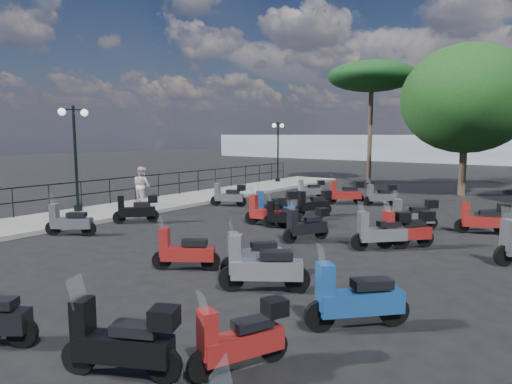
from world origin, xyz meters
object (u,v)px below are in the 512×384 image
Objects in this scene: scooter_9 at (313,204)px; scooter_27 at (406,230)px; lamp_post_1 at (75,152)px; broadleaf_tree at (467,99)px; pedestrian_far at (142,186)px; scooter_22 at (483,219)px; scooter_4 at (310,190)px; scooter_18 at (122,342)px; scooter_10 at (345,193)px; scooter_15 at (275,206)px; lamp_post_2 at (278,148)px; scooter_2 at (136,210)px; scooter_8 at (283,217)px; scooter_1 at (69,222)px; scooter_16 at (380,195)px; scooter_13 at (262,267)px; scooter_25 at (355,299)px; scooter_7 at (184,252)px; scooter_20 at (307,225)px; scooter_3 at (229,195)px; pine_2 at (372,77)px; scooter_21 at (382,231)px; scooter_28 at (413,215)px; scooter_24 at (241,339)px; scooter_14 at (268,212)px; scooter_19 at (253,255)px.

scooter_27 is at bearing -179.77° from scooter_9.
lamp_post_1 is 18.62m from broadleaf_tree.
broadleaf_tree is at bearing -124.32° from pedestrian_far.
scooter_22 reaches higher than scooter_9.
scooter_4 is 0.77× the size of scooter_18.
scooter_15 is at bearing 137.07° from scooter_10.
scooter_22 is at bearing -30.65° from lamp_post_2.
lamp_post_2 is 2.73× the size of scooter_2.
scooter_8 is 2.70m from scooter_9.
scooter_16 is (5.55, 11.57, 0.01)m from scooter_1.
scooter_13 is 18.37m from broadleaf_tree.
scooter_22 reaches higher than scooter_4.
scooter_25 is at bearing -136.93° from scooter_13.
pedestrian_far reaches higher than scooter_4.
lamp_post_1 is at bearing 38.64° from scooter_7.
scooter_20 is 5.76m from scooter_22.
scooter_16 is at bearing -137.23° from scooter_4.
scooter_20 is at bearing -12.31° from scooter_18.
lamp_post_2 is 9.61m from scooter_3.
scooter_22 is (12.66, 3.10, -0.48)m from pedestrian_far.
scooter_21 is at bearing -66.21° from pine_2.
scooter_3 is 1.02× the size of scooter_20.
pine_2 is (-2.71, 9.12, 6.20)m from scooter_10.
lamp_post_2 is 2.77× the size of scooter_21.
scooter_28 is at bearing -76.78° from scooter_8.
scooter_3 is 1.07× the size of scooter_24.
scooter_14 is (-3.69, 5.49, -0.01)m from scooter_13.
scooter_9 is (-1.06, 7.99, 0.04)m from scooter_7.
lamp_post_2 is at bearing -17.15° from scooter_9.
scooter_25 reaches higher than scooter_21.
lamp_post_2 is 13.49m from scooter_14.
scooter_14 is 0.22× the size of pine_2.
scooter_2 is 9.52m from scooter_28.
pine_2 is at bearing -22.55° from scooter_7.
pine_2 is (1.45, 20.06, 6.27)m from scooter_1.
scooter_7 is 0.98× the size of scooter_24.
scooter_25 is (1.79, 3.21, -0.00)m from scooter_18.
scooter_1 is at bearing 91.74° from scooter_9.
scooter_8 is 6.33m from scooter_22.
scooter_20 reaches higher than scooter_4.
lamp_post_2 is at bearing -0.81° from scooter_27.
pedestrian_far is at bearing -6.19° from scooter_2.
scooter_2 is 0.97× the size of scooter_9.
scooter_19 is (4.98, -11.32, -0.01)m from scooter_4.
scooter_22 is 9.01m from scooter_25.
scooter_3 is 1.07× the size of scooter_8.
scooter_24 is (2.41, -3.49, 0.01)m from scooter_19.
scooter_14 is 0.22× the size of broadleaf_tree.
lamp_post_1 is 3.01× the size of scooter_21.
pine_2 reaches higher than scooter_18.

